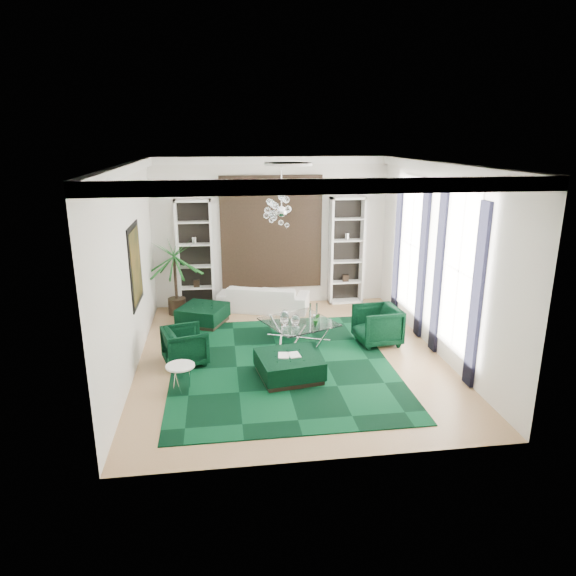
{
  "coord_description": "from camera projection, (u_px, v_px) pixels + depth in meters",
  "views": [
    {
      "loc": [
        -1.35,
        -9.46,
        4.27
      ],
      "look_at": [
        0.02,
        0.5,
        1.29
      ],
      "focal_mm": 32.0,
      "sensor_mm": 36.0,
      "label": 1
    }
  ],
  "objects": [
    {
      "name": "painting",
      "position": [
        136.0,
        265.0,
        10.03
      ],
      "size": [
        0.04,
        1.3,
        1.6
      ],
      "primitive_type": "cube",
      "color": "black",
      "rests_on": "wall_left"
    },
    {
      "name": "ottoman_side",
      "position": [
        203.0,
        315.0,
        12.1
      ],
      "size": [
        1.31,
        1.31,
        0.44
      ],
      "primitive_type": "cube",
      "rotation": [
        0.0,
        0.0,
        -0.42
      ],
      "color": "black",
      "rests_on": "floor"
    },
    {
      "name": "armchair_right",
      "position": [
        377.0,
        325.0,
        10.92
      ],
      "size": [
        0.97,
        0.95,
        0.81
      ],
      "primitive_type": "imported",
      "rotation": [
        0.0,
        0.0,
        -1.48
      ],
      "color": "black",
      "rests_on": "floor"
    },
    {
      "name": "ottoman_front",
      "position": [
        289.0,
        367.0,
        9.39
      ],
      "size": [
        1.24,
        1.24,
        0.43
      ],
      "primitive_type": "cube",
      "rotation": [
        0.0,
        0.0,
        0.15
      ],
      "color": "black",
      "rests_on": "floor"
    },
    {
      "name": "window_far",
      "position": [
        411.0,
        245.0,
        11.65
      ],
      "size": [
        0.03,
        1.1,
        2.9
      ],
      "primitive_type": "cube",
      "color": "white",
      "rests_on": "wall_right"
    },
    {
      "name": "chandelier",
      "position": [
        281.0,
        212.0,
        10.05
      ],
      "size": [
        0.99,
        0.99,
        0.74
      ],
      "primitive_type": null,
      "rotation": [
        0.0,
        0.0,
        0.22
      ],
      "color": "white",
      "rests_on": "ceiling"
    },
    {
      "name": "rug",
      "position": [
        282.0,
        365.0,
        9.96
      ],
      "size": [
        4.2,
        5.0,
        0.02
      ],
      "primitive_type": "cube",
      "color": "black",
      "rests_on": "floor"
    },
    {
      "name": "curtain_far_b",
      "position": [
        398.0,
        249.0,
        12.45
      ],
      "size": [
        0.07,
        0.3,
        3.25
      ],
      "primitive_type": "cube",
      "color": "black",
      "rests_on": "floor"
    },
    {
      "name": "shelving_left",
      "position": [
        195.0,
        255.0,
        12.86
      ],
      "size": [
        0.9,
        0.38,
        2.8
      ],
      "primitive_type": null,
      "color": "white",
      "rests_on": "floor"
    },
    {
      "name": "wall_left",
      "position": [
        129.0,
        270.0,
        9.44
      ],
      "size": [
        0.02,
        7.0,
        3.8
      ],
      "primitive_type": "cube",
      "color": "silver",
      "rests_on": "ground"
    },
    {
      "name": "coffee_table",
      "position": [
        299.0,
        331.0,
        11.06
      ],
      "size": [
        1.75,
        1.75,
        0.46
      ],
      "primitive_type": null,
      "rotation": [
        0.0,
        0.0,
        0.4
      ],
      "color": "white",
      "rests_on": "floor"
    },
    {
      "name": "window_near",
      "position": [
        459.0,
        271.0,
        9.37
      ],
      "size": [
        0.03,
        1.1,
        2.9
      ],
      "primitive_type": "cube",
      "color": "white",
      "rests_on": "wall_right"
    },
    {
      "name": "tapestry",
      "position": [
        271.0,
        233.0,
        13.12
      ],
      "size": [
        2.5,
        0.06,
        2.8
      ],
      "primitive_type": "cube",
      "color": "black",
      "rests_on": "wall_back"
    },
    {
      "name": "curtain_near_a",
      "position": [
        477.0,
        297.0,
        8.69
      ],
      "size": [
        0.07,
        0.3,
        3.25
      ],
      "primitive_type": "cube",
      "color": "black",
      "rests_on": "floor"
    },
    {
      "name": "book",
      "position": [
        289.0,
        355.0,
        9.33
      ],
      "size": [
        0.41,
        0.27,
        0.03
      ],
      "primitive_type": "cube",
      "color": "white",
      "rests_on": "ottoman_front"
    },
    {
      "name": "palm",
      "position": [
        175.0,
        267.0,
        12.53
      ],
      "size": [
        1.7,
        1.7,
        2.39
      ],
      "primitive_type": null,
      "rotation": [
        0.0,
        0.0,
        0.15
      ],
      "color": "#19591E",
      "rests_on": "floor"
    },
    {
      "name": "curtain_near_b",
      "position": [
        439.0,
        274.0,
        10.18
      ],
      "size": [
        0.07,
        0.3,
        3.25
      ],
      "primitive_type": "cube",
      "color": "black",
      "rests_on": "floor"
    },
    {
      "name": "shelving_right",
      "position": [
        347.0,
        251.0,
        13.37
      ],
      "size": [
        0.9,
        0.38,
        2.8
      ],
      "primitive_type": null,
      "color": "white",
      "rests_on": "floor"
    },
    {
      "name": "ceiling",
      "position": [
        291.0,
        163.0,
        9.29
      ],
      "size": [
        6.0,
        7.0,
        0.02
      ],
      "primitive_type": "cube",
      "color": "white",
      "rests_on": "ground"
    },
    {
      "name": "table_plant",
      "position": [
        317.0,
        319.0,
        10.74
      ],
      "size": [
        0.17,
        0.15,
        0.26
      ],
      "primitive_type": "imported",
      "rotation": [
        0.0,
        0.0,
        -0.22
      ],
      "color": "#19591E",
      "rests_on": "coffee_table"
    },
    {
      "name": "floor",
      "position": [
        290.0,
        357.0,
        10.37
      ],
      "size": [
        6.0,
        7.0,
        0.02
      ],
      "primitive_type": "cube",
      "color": "tan",
      "rests_on": "ground"
    },
    {
      "name": "ceiling_medallion",
      "position": [
        288.0,
        164.0,
        9.59
      ],
      "size": [
        0.9,
        0.9,
        0.05
      ],
      "primitive_type": "cylinder",
      "color": "white",
      "rests_on": "ceiling"
    },
    {
      "name": "wall_right",
      "position": [
        440.0,
        260.0,
        10.23
      ],
      "size": [
        0.02,
        7.0,
        3.8
      ],
      "primitive_type": "cube",
      "color": "silver",
      "rests_on": "ground"
    },
    {
      "name": "side_table",
      "position": [
        181.0,
        379.0,
        8.88
      ],
      "size": [
        0.61,
        0.61,
        0.48
      ],
      "primitive_type": "cylinder",
      "rotation": [
        0.0,
        0.0,
        0.26
      ],
      "color": "white",
      "rests_on": "floor"
    },
    {
      "name": "crown_molding",
      "position": [
        291.0,
        169.0,
        9.32
      ],
      "size": [
        6.0,
        7.0,
        0.18
      ],
      "primitive_type": null,
      "color": "white",
      "rests_on": "ceiling"
    },
    {
      "name": "curtain_far_a",
      "position": [
        422.0,
        264.0,
        10.97
      ],
      "size": [
        0.07,
        0.3,
        3.25
      ],
      "primitive_type": "cube",
      "color": "black",
      "rests_on": "floor"
    },
    {
      "name": "wall_front",
      "position": [
        330.0,
        331.0,
        6.5
      ],
      "size": [
        6.0,
        0.02,
        3.8
      ],
      "primitive_type": "cube",
      "color": "silver",
      "rests_on": "ground"
    },
    {
      "name": "armchair_left",
      "position": [
        185.0,
        346.0,
        9.94
      ],
      "size": [
        0.99,
        0.97,
        0.73
      ],
      "primitive_type": "imported",
      "rotation": [
        0.0,
        0.0,
        1.85
      ],
      "color": "black",
      "rests_on": "floor"
    },
    {
      "name": "sofa",
      "position": [
        264.0,
        298.0,
        13.04
      ],
      "size": [
        2.42,
        1.51,
        0.66
      ],
      "primitive_type": "imported",
      "rotation": [
        0.0,
        0.0,
        2.84
      ],
      "color": "white",
      "rests_on": "floor"
    },
    {
      "name": "wall_back",
      "position": [
        271.0,
        232.0,
        13.17
      ],
      "size": [
        6.0,
        0.02,
        3.8
      ],
      "primitive_type": "cube",
      "color": "silver",
      "rests_on": "ground"
    }
  ]
}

